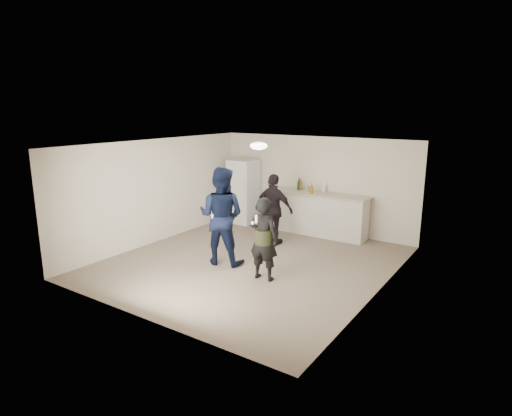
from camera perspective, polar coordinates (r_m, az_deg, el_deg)
The scene contains 21 objects.
floor at distance 9.21m, azimuth -0.70°, elevation -7.22°, with size 6.00×6.00×0.00m, color #6B5B4C.
ceiling at distance 8.66m, azimuth -0.74°, elevation 8.47°, with size 6.00×6.00×0.00m, color silver.
wall_back at distance 11.41m, azimuth 7.84°, elevation 3.18°, with size 6.00×6.00×0.00m, color beige.
wall_front at distance 6.68m, azimuth -15.45°, elevation -4.42°, with size 6.00×6.00×0.00m, color beige.
wall_left at distance 10.62m, azimuth -13.07°, elevation 2.21°, with size 6.00×6.00×0.00m, color beige.
wall_right at distance 7.69m, azimuth 16.46°, elevation -2.18°, with size 6.00×6.00×0.00m, color beige.
counter at distance 11.16m, azimuth 8.12°, elevation -0.86°, with size 2.60×0.56×1.05m, color beige.
counter_top at distance 11.04m, azimuth 8.21°, elevation 1.89°, with size 2.68×0.64×0.04m, color #BEA994.
fridge at distance 12.15m, azimuth -1.68°, elevation 2.24°, with size 0.70×0.70×1.80m, color silver.
fridge_handle at distance 11.62m, azimuth -1.62°, elevation 3.74°, with size 0.02×0.02×0.60m, color silver.
ceiling_dome at distance 8.91m, azimuth 0.36°, elevation 8.28°, with size 0.36×0.36×0.16m, color white.
shaker at distance 11.18m, azimuth 6.96°, elevation 2.62°, with size 0.08×0.08×0.17m, color silver.
man at distance 8.91m, azimuth -4.64°, elevation -1.07°, with size 1.00×0.78×2.05m, color #0E193C.
woman at distance 8.09m, azimuth 1.04°, elevation -4.12°, with size 0.59×0.39×1.62m, color black.
camo_shorts at distance 8.08m, azimuth 1.04°, elevation -3.83°, with size 0.34×0.34×0.28m, color #313C1B.
spectator at distance 10.17m, azimuth 2.37°, elevation -0.22°, with size 1.00×0.42×1.71m, color black.
remote_man at distance 8.70m, azimuth -5.79°, elevation -1.28°, with size 0.04×0.04×0.15m, color white.
nunchuk_man at distance 8.66m, azimuth -5.04°, elevation -1.80°, with size 0.07×0.07×0.07m, color white.
remote_woman at distance 7.77m, azimuth 0.05°, elevation -1.47°, with size 0.04×0.04×0.15m, color white.
nunchuk_woman at distance 7.87m, azimuth -0.43°, elevation -2.02°, with size 0.07×0.07×0.07m, color white.
bottle_cluster at distance 11.24m, azimuth 6.67°, elevation 2.79°, with size 0.77×0.38×0.25m.
Camera 1 is at (4.88, -7.12, 3.23)m, focal length 30.00 mm.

